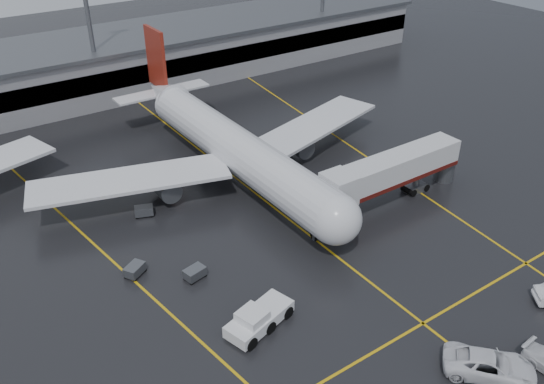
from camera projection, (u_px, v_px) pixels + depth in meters
ground at (277, 210)px, 64.21m from camera, size 220.00×220.00×0.00m
apron_line_centre at (277, 210)px, 64.21m from camera, size 0.25×90.00×0.02m
apron_line_stop at (423, 323)px, 48.66m from camera, size 60.00×0.25×0.02m
apron_line_left at (73, 225)px, 61.54m from camera, size 9.99×69.35×0.02m
apron_line_right at (340, 139)px, 80.03m from camera, size 7.57×69.64×0.02m
terminal at (115, 62)px, 95.86m from camera, size 122.00×19.00×8.60m
light_mast_mid at (87, 12)px, 84.02m from camera, size 3.00×1.20×25.45m
main_airliner at (231, 145)px, 68.90m from camera, size 48.80×45.60×14.10m
jet_bridge at (394, 172)px, 63.73m from camera, size 19.90×3.40×6.05m
pushback_tractor at (258, 319)px, 47.83m from camera, size 6.84×4.23×2.28m
belt_loader at (342, 210)px, 63.20m from camera, size 3.48×2.17×2.05m
service_van_a at (489, 365)px, 43.46m from camera, size 7.02×7.34×1.93m
baggage_cart_a at (195, 273)px, 53.56m from camera, size 2.23×1.69×1.12m
baggage_cart_b at (135, 269)px, 53.98m from camera, size 2.38×2.15×1.12m
baggage_cart_c at (144, 211)px, 62.86m from camera, size 2.33×1.93×1.12m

